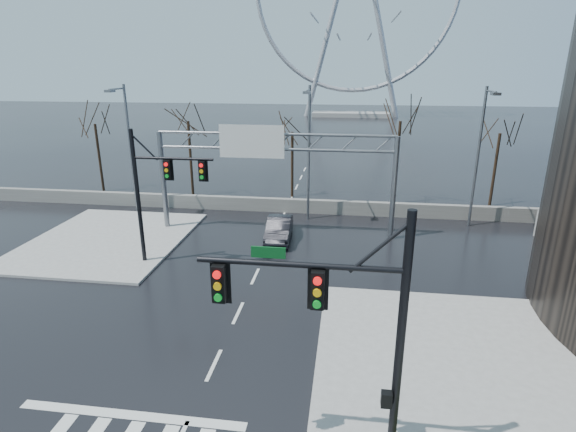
% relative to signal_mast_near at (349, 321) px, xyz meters
% --- Properties ---
extents(ground, '(260.00, 260.00, 0.00)m').
position_rel_signal_mast_near_xyz_m(ground, '(-5.14, 4.04, -4.87)').
color(ground, black).
rests_on(ground, ground).
extents(sidewalk_right_ext, '(12.00, 10.00, 0.15)m').
position_rel_signal_mast_near_xyz_m(sidewalk_right_ext, '(4.86, 6.04, -4.80)').
color(sidewalk_right_ext, gray).
rests_on(sidewalk_right_ext, ground).
extents(sidewalk_far, '(10.00, 12.00, 0.15)m').
position_rel_signal_mast_near_xyz_m(sidewalk_far, '(-16.14, 16.04, -4.80)').
color(sidewalk_far, gray).
rests_on(sidewalk_far, ground).
extents(barrier_wall, '(52.00, 0.50, 1.10)m').
position_rel_signal_mast_near_xyz_m(barrier_wall, '(-5.14, 24.04, -4.32)').
color(barrier_wall, slate).
rests_on(barrier_wall, ground).
extents(signal_mast_near, '(5.52, 0.41, 8.00)m').
position_rel_signal_mast_near_xyz_m(signal_mast_near, '(0.00, 0.00, 0.00)').
color(signal_mast_near, black).
rests_on(signal_mast_near, ground).
extents(signal_mast_far, '(4.72, 0.41, 8.00)m').
position_rel_signal_mast_near_xyz_m(signal_mast_far, '(-11.01, 13.00, -0.04)').
color(signal_mast_far, black).
rests_on(signal_mast_far, ground).
extents(sign_gantry, '(16.36, 0.40, 7.60)m').
position_rel_signal_mast_near_xyz_m(sign_gantry, '(-5.52, 19.00, 0.31)').
color(sign_gantry, slate).
rests_on(sign_gantry, ground).
extents(streetlight_left, '(0.50, 2.55, 10.00)m').
position_rel_signal_mast_near_xyz_m(streetlight_left, '(-17.14, 22.20, 1.01)').
color(streetlight_left, slate).
rests_on(streetlight_left, ground).
extents(streetlight_mid, '(0.50, 2.55, 10.00)m').
position_rel_signal_mast_near_xyz_m(streetlight_mid, '(-3.14, 22.20, 1.01)').
color(streetlight_mid, slate).
rests_on(streetlight_mid, ground).
extents(streetlight_right, '(0.50, 2.55, 10.00)m').
position_rel_signal_mast_near_xyz_m(streetlight_right, '(8.86, 22.20, 1.01)').
color(streetlight_right, slate).
rests_on(streetlight_right, ground).
extents(tree_far_left, '(3.50, 3.50, 7.00)m').
position_rel_signal_mast_near_xyz_m(tree_far_left, '(-23.14, 28.04, 0.70)').
color(tree_far_left, black).
rests_on(tree_far_left, ground).
extents(tree_left, '(3.75, 3.75, 7.50)m').
position_rel_signal_mast_near_xyz_m(tree_left, '(-14.14, 27.54, 1.10)').
color(tree_left, black).
rests_on(tree_left, ground).
extents(tree_center, '(3.25, 3.25, 6.50)m').
position_rel_signal_mast_near_xyz_m(tree_center, '(-5.14, 28.54, 0.30)').
color(tree_center, black).
rests_on(tree_center, ground).
extents(tree_right, '(3.90, 3.90, 7.80)m').
position_rel_signal_mast_near_xyz_m(tree_right, '(3.86, 27.54, 1.34)').
color(tree_right, black).
rests_on(tree_right, ground).
extents(tree_far_right, '(3.40, 3.40, 6.80)m').
position_rel_signal_mast_near_xyz_m(tree_far_right, '(11.86, 28.04, 0.54)').
color(tree_far_right, black).
rests_on(tree_far_right, ground).
extents(car, '(1.82, 4.66, 1.51)m').
position_rel_signal_mast_near_xyz_m(car, '(-4.69, 17.88, -4.12)').
color(car, black).
rests_on(car, ground).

